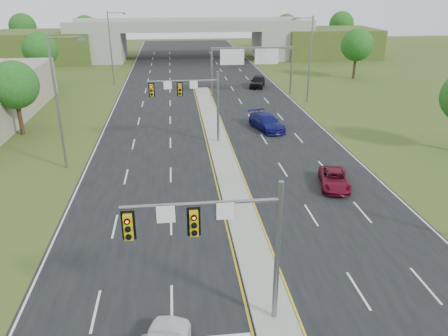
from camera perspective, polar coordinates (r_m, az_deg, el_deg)
The scene contains 21 objects.
ground at distance 21.52m, azimuth 6.53°, elevation -19.01°, with size 240.00×240.00×0.00m, color #3B4E1B.
road at distance 52.73m, azimuth -1.89°, elevation 6.88°, with size 24.00×160.00×0.02m, color black.
median at distance 41.32m, azimuth -0.48°, elevation 2.55°, with size 2.00×54.00×0.16m, color gray.
lane_markings at distance 46.87m, azimuth -2.00°, elevation 4.89°, with size 23.72×160.00×0.01m.
signal_mast_near at distance 18.31m, azimuth 0.24°, elevation -8.71°, with size 6.62×0.60×7.00m.
signal_mast_far at distance 41.68m, azimuth -3.92°, elevation 9.31°, with size 6.62×0.60×7.00m.
sign_gantry at distance 62.15m, azimuth 3.58°, elevation 14.18°, with size 11.58×0.44×6.67m.
overpass at distance 96.30m, azimuth -4.30°, elevation 16.11°, with size 80.00×14.00×8.10m.
lightpole_l_mid at distance 37.66m, azimuth -20.77°, elevation 8.63°, with size 2.85×0.25×11.00m.
lightpole_l_far at distance 71.66m, azimuth -14.45°, elevation 15.35°, with size 2.85×0.25×11.00m.
lightpole_r_far at distance 58.85m, azimuth 11.01°, elevation 14.21°, with size 2.85×0.25×11.00m.
tree_l_near at distance 49.13m, azimuth -25.73°, elevation 9.73°, with size 4.80×4.80×7.60m.
tree_l_mid at distance 73.87m, azimuth -22.90°, elevation 14.06°, with size 5.20×5.20×8.12m.
tree_r_mid at distance 77.27m, azimuth 16.98°, elevation 15.12°, with size 5.20×5.20×8.12m.
tree_back_a at distance 115.03m, azimuth -24.80°, elevation 16.40°, with size 6.00×6.00×8.85m.
tree_back_b at distance 111.74m, azimuth -17.65°, elevation 17.07°, with size 5.60×5.60×8.32m.
tree_back_c at distance 113.50m, azimuth 8.14°, elevation 17.92°, with size 5.60×5.60×8.32m.
tree_back_d at distance 117.74m, azimuth 15.09°, elevation 17.72°, with size 6.00×6.00×8.85m.
car_far_a at distance 34.41m, azimuth 14.23°, elevation -1.43°, with size 2.09×4.53×1.26m, color maroon.
car_far_b at distance 47.34m, azimuth 5.59°, elevation 5.99°, with size 2.27×5.59×1.62m, color #0E1155.
car_far_c at distance 68.44m, azimuth 4.38°, elevation 11.21°, with size 2.00×4.98×1.70m, color black.
Camera 1 is at (-4.15, -15.61, 14.22)m, focal length 35.00 mm.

